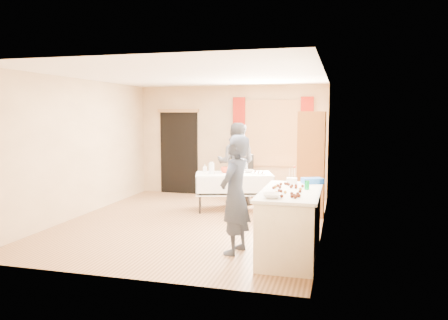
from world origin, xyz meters
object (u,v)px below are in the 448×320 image
(girl, at_px, (235,195))
(woman, at_px, (236,163))
(counter, at_px, (290,223))
(party_table, at_px, (234,188))
(cabinet, at_px, (311,164))
(chair, at_px, (246,186))

(girl, xyz_separation_m, woman, (-0.78, 3.33, 0.05))
(girl, relative_size, woman, 0.94)
(counter, relative_size, girl, 1.00)
(party_table, distance_m, woman, 0.78)
(girl, bearing_deg, counter, 106.01)
(cabinet, height_order, party_table, cabinet)
(counter, xyz_separation_m, party_table, (-1.43, 2.63, -0.01))
(chair, relative_size, woman, 0.58)
(party_table, relative_size, girl, 1.03)
(chair, bearing_deg, counter, -93.82)
(counter, height_order, woman, woman)
(counter, distance_m, chair, 4.03)
(cabinet, distance_m, woman, 1.78)
(cabinet, bearing_deg, chair, 142.23)
(party_table, bearing_deg, counter, -78.71)
(party_table, distance_m, girl, 2.80)
(girl, bearing_deg, chair, -158.90)
(cabinet, xyz_separation_m, party_table, (-1.53, 0.04, -0.55))
(party_table, height_order, woman, woman)
(counter, bearing_deg, woman, 115.26)
(chair, bearing_deg, cabinet, -62.32)
(cabinet, distance_m, party_table, 1.63)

